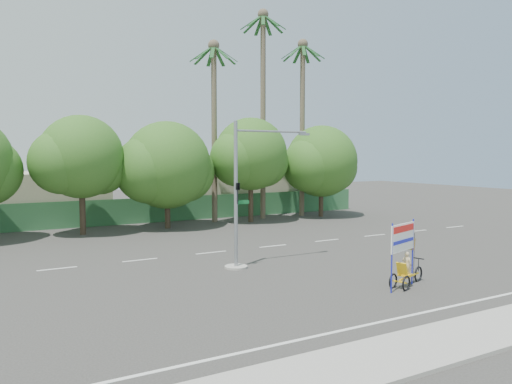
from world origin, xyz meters
TOP-DOWN VIEW (x-y plane):
  - ground at (0.00, 0.00)m, footprint 120.00×120.00m
  - sidewalk_near at (0.00, -7.50)m, footprint 50.00×2.40m
  - fence at (0.00, 21.50)m, footprint 38.00×0.08m
  - building_left at (-10.00, 26.00)m, footprint 12.00×8.00m
  - building_right at (8.00, 26.00)m, footprint 14.00×8.00m
  - tree_left at (-7.05, 18.00)m, footprint 6.66×5.60m
  - tree_center at (-1.05, 18.00)m, footprint 7.62×6.40m
  - tree_right at (5.95, 18.00)m, footprint 6.90×5.80m
  - tree_far_right at (12.95, 18.00)m, footprint 7.38×6.20m
  - palm_tall at (8.00, 19.50)m, footprint 3.73×3.79m
  - palm_mid at (12.00, 19.50)m, footprint 3.73×3.79m
  - palm_short at (3.50, 19.50)m, footprint 3.73×3.79m
  - traffic_signal at (-2.20, 3.98)m, footprint 4.72×1.10m
  - trike_billboard at (1.97, -2.47)m, footprint 2.72×1.18m

SIDE VIEW (x-z plane):
  - ground at x=0.00m, z-range 0.00..0.00m
  - sidewalk_near at x=0.00m, z-range 0.00..0.12m
  - fence at x=0.00m, z-range 0.00..2.00m
  - trike_billboard at x=1.97m, z-range -0.27..2.52m
  - building_right at x=8.00m, z-range 0.00..3.60m
  - building_left at x=-10.00m, z-range 0.00..4.00m
  - traffic_signal at x=-2.20m, z-range -0.58..6.42m
  - tree_center at x=-1.05m, z-range 0.54..8.39m
  - tree_far_right at x=12.95m, z-range 0.68..8.61m
  - tree_left at x=-7.05m, z-range 1.02..9.09m
  - tree_right at x=5.95m, z-range 1.06..9.42m
  - palm_short at x=3.50m, z-range 1.64..16.09m
  - palm_mid at x=12.00m, z-range 1.67..17.12m
  - palm_tall at x=8.00m, z-range 1.74..19.19m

